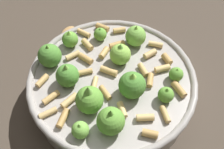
# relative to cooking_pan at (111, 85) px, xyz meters

# --- Properties ---
(ground_plane) EXTENTS (2.40, 2.40, 0.00)m
(ground_plane) POSITION_rel_cooking_pan_xyz_m (-0.00, -0.00, -0.05)
(ground_plane) COLOR #42382D
(cooking_pan) EXTENTS (0.32, 0.32, 0.13)m
(cooking_pan) POSITION_rel_cooking_pan_xyz_m (0.00, 0.00, 0.00)
(cooking_pan) COLOR #9E9993
(cooking_pan) RESTS_ON ground
(wooden_spoon) EXTENTS (0.16, 0.17, 0.02)m
(wooden_spoon) POSITION_rel_cooking_pan_xyz_m (0.05, -0.16, -0.04)
(wooden_spoon) COLOR #B2844C
(wooden_spoon) RESTS_ON ground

